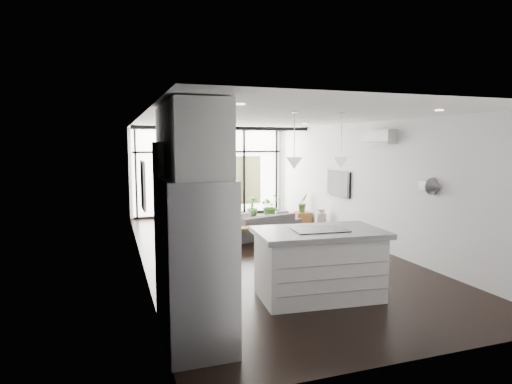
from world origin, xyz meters
TOP-DOWN VIEW (x-y plane):
  - floor at (0.00, 0.00)m, footprint 5.00×10.00m
  - ceiling at (0.00, 0.00)m, footprint 5.00×10.00m
  - wall_left at (-2.50, 0.00)m, footprint 0.02×10.00m
  - wall_right at (2.50, 0.00)m, footprint 0.02×10.00m
  - wall_back at (0.00, 5.00)m, footprint 5.00×0.02m
  - wall_front at (0.00, -5.00)m, footprint 5.00×0.02m
  - glazing at (0.00, 4.88)m, footprint 5.00×0.20m
  - skylight at (0.00, 4.00)m, footprint 4.70×1.90m
  - neighbour_building at (0.00, 4.95)m, footprint 3.50×0.02m
  - island at (-0.11, -2.96)m, footprint 1.98×1.28m
  - cooktop at (-0.11, -2.96)m, footprint 0.83×0.59m
  - fridge at (-2.14, -3.95)m, footprint 0.75×0.93m
  - appliance_column at (-2.20, -3.15)m, footprint 0.60×0.63m
  - upper_cabinets at (-2.12, -3.50)m, footprint 0.62×1.75m
  - pendant_left at (-0.40, -2.65)m, footprint 0.26×0.26m
  - pendant_right at (0.40, -2.65)m, footprint 0.26×0.26m
  - sofa at (0.50, 1.30)m, footprint 2.07×1.15m
  - console_bench at (-0.20, 0.48)m, footprint 1.41×0.54m
  - pouf at (0.02, 1.58)m, footprint 0.55×0.55m
  - crate at (2.25, 2.66)m, footprint 0.48×0.48m
  - plant_tall at (1.66, 3.75)m, footprint 0.83×0.89m
  - plant_med at (1.19, 4.15)m, footprint 0.61×0.75m
  - plant_crate at (2.25, 2.66)m, footprint 0.45×0.61m
  - milk_can at (2.25, 1.52)m, footprint 0.33×0.33m
  - bistro_set at (-0.34, 4.22)m, footprint 1.55×0.82m
  - tv at (2.46, 1.00)m, footprint 0.05×1.10m
  - ac_unit at (2.38, -0.80)m, footprint 0.22×0.90m
  - framed_art at (-2.47, -0.50)m, footprint 0.04×0.70m

SIDE VIEW (x-z plane):
  - floor at x=0.00m, z-range 0.00..0.00m
  - crate at x=2.25m, z-range 0.00..0.33m
  - plant_med at x=1.19m, z-range 0.00..0.37m
  - pouf at x=0.02m, z-range 0.00..0.44m
  - console_bench at x=-0.20m, z-range 0.00..0.44m
  - milk_can at x=2.25m, z-range 0.00..0.59m
  - plant_tall at x=1.66m, z-range 0.00..0.59m
  - bistro_set at x=-0.34m, z-range 0.00..0.71m
  - sofa at x=0.50m, z-range 0.00..0.78m
  - plant_crate at x=2.25m, z-range 0.33..0.57m
  - island at x=-0.11m, z-range 0.00..1.04m
  - fridge at x=-2.14m, z-range 0.00..1.93m
  - cooktop at x=-0.11m, z-range 1.04..1.05m
  - neighbour_building at x=0.00m, z-range 0.30..1.90m
  - appliance_column at x=-2.20m, z-range 0.00..2.33m
  - tv at x=2.46m, z-range 0.98..1.62m
  - wall_left at x=-2.50m, z-range 0.00..2.80m
  - wall_right at x=2.50m, z-range 0.00..2.80m
  - wall_back at x=0.00m, z-range 0.00..2.80m
  - wall_front at x=0.00m, z-range 0.00..2.80m
  - glazing at x=0.00m, z-range 0.00..2.80m
  - framed_art at x=-2.47m, z-range 1.10..2.00m
  - pendant_left at x=-0.40m, z-range 1.93..2.11m
  - pendant_right at x=0.40m, z-range 1.93..2.11m
  - upper_cabinets at x=-2.12m, z-range 1.92..2.78m
  - ac_unit at x=2.38m, z-range 2.30..2.60m
  - skylight at x=0.00m, z-range 2.74..2.80m
  - ceiling at x=0.00m, z-range 2.80..2.80m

